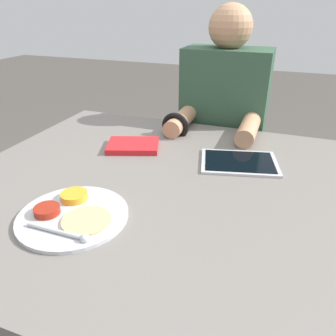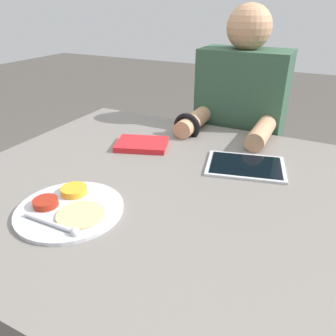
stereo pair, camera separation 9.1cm
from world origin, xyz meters
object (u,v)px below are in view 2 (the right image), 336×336
red_notebook (142,145)px  tablet_device (246,166)px  person_diner (236,154)px  thali_tray (69,208)px

red_notebook → tablet_device: size_ratio=0.76×
tablet_device → person_diner: size_ratio=0.23×
thali_tray → red_notebook: 0.44m
tablet_device → person_diner: person_diner is taller
red_notebook → thali_tray: bearing=-84.2°
thali_tray → tablet_device: bearing=52.7°
tablet_device → red_notebook: bearing=-179.1°
person_diner → red_notebook: bearing=-117.8°
tablet_device → person_diner: bearing=108.0°
red_notebook → person_diner: bearing=62.2°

